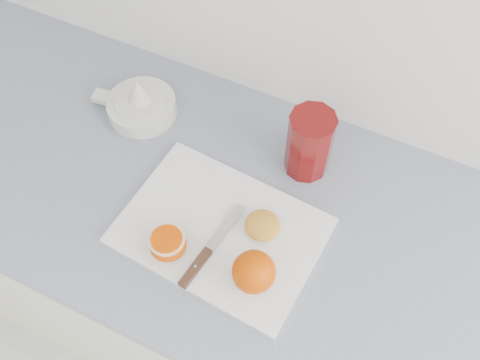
# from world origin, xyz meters

# --- Properties ---
(counter) EXTENTS (2.37, 0.64, 0.89)m
(counter) POSITION_xyz_m (0.03, 1.70, 0.45)
(counter) COLOR white
(counter) RESTS_ON ground
(cutting_board) EXTENTS (0.40, 0.30, 0.01)m
(cutting_board) POSITION_xyz_m (0.06, 1.63, 0.90)
(cutting_board) COLOR white
(cutting_board) RESTS_ON counter
(whole_orange) EXTENTS (0.08, 0.08, 0.08)m
(whole_orange) POSITION_xyz_m (0.17, 1.56, 0.94)
(whole_orange) COLOR #D45F00
(whole_orange) RESTS_ON cutting_board
(half_orange) EXTENTS (0.07, 0.07, 0.04)m
(half_orange) POSITION_xyz_m (-0.00, 1.55, 0.92)
(half_orange) COLOR #D45F00
(half_orange) RESTS_ON cutting_board
(squeezed_shell) EXTENTS (0.07, 0.07, 0.03)m
(squeezed_shell) POSITION_xyz_m (0.14, 1.67, 0.92)
(squeezed_shell) COLOR orange
(squeezed_shell) RESTS_ON cutting_board
(paring_knife) EXTENTS (0.04, 0.20, 0.01)m
(paring_knife) POSITION_xyz_m (0.06, 1.55, 0.91)
(paring_knife) COLOR #4E3320
(paring_knife) RESTS_ON cutting_board
(citrus_juicer) EXTENTS (0.20, 0.15, 0.10)m
(citrus_juicer) POSITION_xyz_m (-0.23, 1.83, 0.92)
(citrus_juicer) COLOR white
(citrus_juicer) RESTS_ON counter
(red_tumbler) EXTENTS (0.09, 0.09, 0.15)m
(red_tumbler) POSITION_xyz_m (0.15, 1.85, 0.96)
(red_tumbler) COLOR maroon
(red_tumbler) RESTS_ON counter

